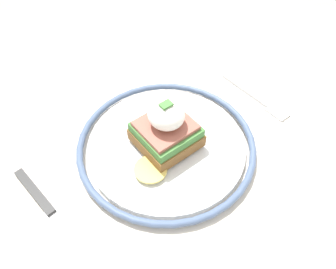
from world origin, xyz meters
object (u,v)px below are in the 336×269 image
(fork, at_px, (257,98))
(knife, at_px, (50,210))
(sandwich, at_px, (167,130))
(plate, at_px, (168,146))

(fork, bearing_deg, knife, -3.68)
(knife, bearing_deg, sandwich, 175.46)
(plate, height_order, fork, plate)
(sandwich, bearing_deg, fork, 177.16)
(sandwich, bearing_deg, knife, -4.54)
(sandwich, xyz_separation_m, fork, (-0.19, 0.01, -0.04))
(plate, xyz_separation_m, knife, (0.18, -0.02, -0.01))
(knife, bearing_deg, plate, 175.22)
(plate, bearing_deg, knife, -4.78)
(plate, bearing_deg, sandwich, -39.88)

